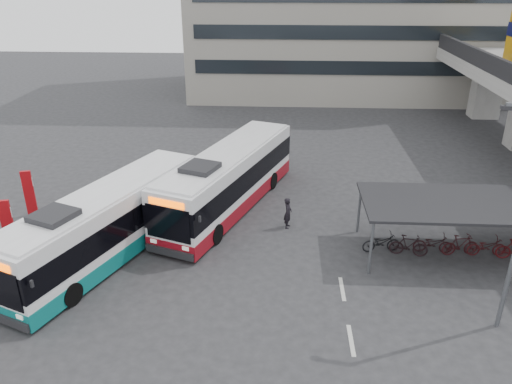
{
  "coord_description": "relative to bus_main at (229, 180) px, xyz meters",
  "views": [
    {
      "loc": [
        0.01,
        -16.63,
        11.6
      ],
      "look_at": [
        -1.2,
        4.76,
        2.0
      ],
      "focal_mm": 35.0,
      "sensor_mm": 36.0,
      "label": 1
    }
  ],
  "objects": [
    {
      "name": "ground",
      "position": [
        2.75,
        -7.16,
        -1.59
      ],
      "size": [
        120.0,
        120.0,
        0.0
      ],
      "primitive_type": "plane",
      "color": "#28282B",
      "rests_on": "ground"
    },
    {
      "name": "bike_shelter",
      "position": [
        11.23,
        -4.16,
        -0.29
      ],
      "size": [
        10.0,
        4.0,
        2.54
      ],
      "color": "#595B60",
      "rests_on": "ground"
    },
    {
      "name": "road_markings",
      "position": [
        5.25,
        -10.16,
        -1.58
      ],
      "size": [
        0.15,
        7.6,
        0.01
      ],
      "color": "beige",
      "rests_on": "ground"
    },
    {
      "name": "bus_main",
      "position": [
        0.0,
        0.0,
        0.0
      ],
      "size": [
        6.37,
        11.7,
        3.42
      ],
      "rotation": [
        0.0,
        0.0,
        -0.36
      ],
      "color": "white",
      "rests_on": "ground"
    },
    {
      "name": "bus_teal",
      "position": [
        -4.7,
        -5.04,
        -0.06
      ],
      "size": [
        6.44,
        11.23,
        3.3
      ],
      "rotation": [
        0.0,
        0.0,
        -0.39
      ],
      "color": "white",
      "rests_on": "ground"
    },
    {
      "name": "pedestrian",
      "position": [
        3.09,
        -2.08,
        -0.81
      ],
      "size": [
        0.46,
        0.62,
        1.56
      ],
      "primitive_type": "imported",
      "rotation": [
        0.0,
        0.0,
        1.42
      ],
      "color": "black",
      "rests_on": "ground"
    },
    {
      "name": "sign_totem_mid",
      "position": [
        -9.3,
        -4.94,
        -0.32
      ],
      "size": [
        0.53,
        0.27,
        2.46
      ],
      "rotation": [
        0.0,
        0.0,
        0.23
      ],
      "color": "#AB0A10",
      "rests_on": "ground"
    },
    {
      "name": "sign_totem_north",
      "position": [
        -9.98,
        -1.54,
        -0.32
      ],
      "size": [
        0.52,
        0.29,
        2.45
      ],
      "rotation": [
        0.0,
        0.0,
        0.29
      ],
      "color": "#AB0A10",
      "rests_on": "ground"
    }
  ]
}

